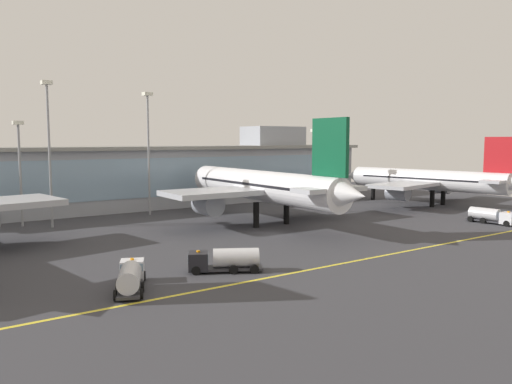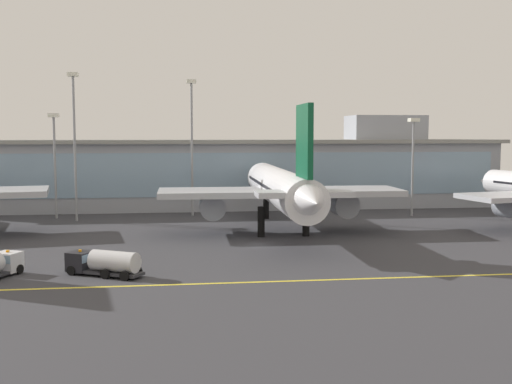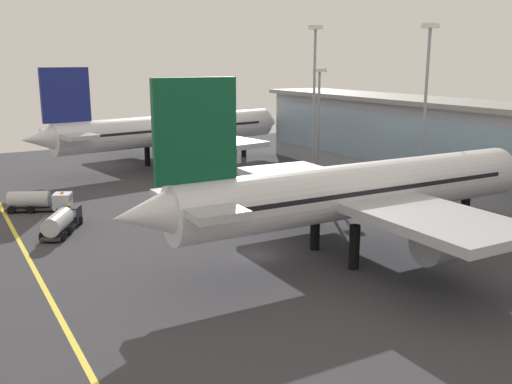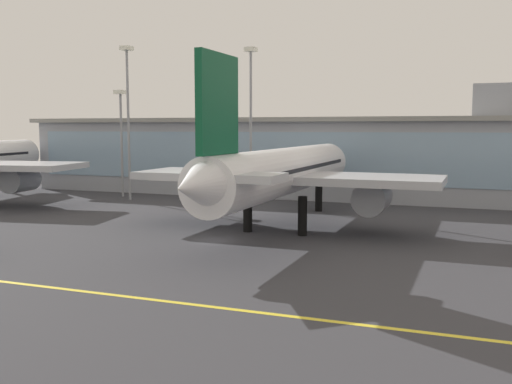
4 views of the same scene
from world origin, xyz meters
name	(u,v)px [view 3 (image 3 of 4)]	position (x,y,z in m)	size (l,w,h in m)	color
ground_plane	(257,256)	(0.00, 0.00, 0.00)	(180.00, 180.00, 0.00)	#38383D
taxiway_centreline_stripe	(48,296)	(0.00, -22.00, 0.01)	(144.00, 0.50, 0.01)	yellow
airliner_near_left	(170,131)	(-55.12, 11.75, 7.23)	(48.47, 57.68, 19.78)	black
airliner_near_right	(359,191)	(4.96, 9.97, 7.17)	(38.59, 53.69, 19.58)	black
fuel_tanker_truck	(41,201)	(-31.71, -17.14, 1.51)	(6.00, 9.24, 2.90)	black
service_truck_far	(62,220)	(-19.84, -16.65, 1.51)	(9.07, 6.56, 2.90)	black
apron_light_mast_centre	(319,104)	(-33.78, 32.58, 13.18)	(1.80, 1.80, 19.56)	gray
apron_light_mast_east	(426,90)	(-8.34, 33.03, 16.80)	(1.80, 1.80, 26.07)	gray
apron_light_mast_far_east	(314,83)	(-29.45, 28.37, 17.14)	(1.80, 1.80, 26.68)	gray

